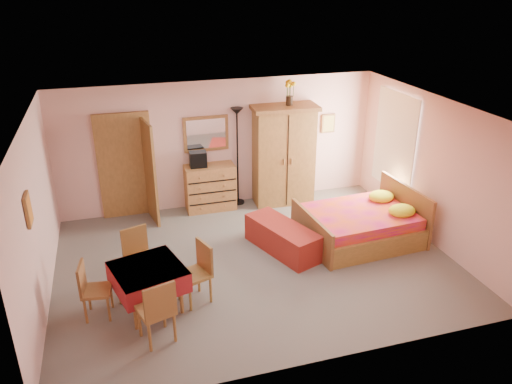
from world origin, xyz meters
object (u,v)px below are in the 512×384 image
object	(u,v)px
floor_lamp	(238,157)
bench	(282,238)
chair_north	(141,258)
chair_east	(194,274)
stereo	(198,159)
chair_west	(97,290)
chair_south	(156,309)
wall_mirror	(206,134)
sunflower_vase	(290,93)
chest_of_drawers	(210,187)
wardrobe	(284,155)
bed	(359,217)
dining_table	(149,288)

from	to	relation	value
floor_lamp	bench	size ratio (longest dim) A/B	1.38
chair_north	chair_east	distance (m)	0.98
stereo	chair_west	bearing A→B (deg)	-123.76
floor_lamp	chair_east	distance (m)	3.55
bench	chair_south	size ratio (longest dim) A/B	1.57
wall_mirror	sunflower_vase	bearing A→B (deg)	-11.23
chest_of_drawers	sunflower_vase	xyz separation A→B (m)	(1.64, -0.08, 1.86)
wardrobe	chair_east	size ratio (longest dim) A/B	2.25
sunflower_vase	bench	bearing A→B (deg)	-112.01
chair_north	wall_mirror	bearing A→B (deg)	-140.16
chair_north	floor_lamp	bearing A→B (deg)	-150.20
wall_mirror	wardrobe	world-z (taller)	wardrobe
bed	chair_north	distance (m)	3.90
stereo	chair_north	distance (m)	2.84
chair_south	chest_of_drawers	bearing A→B (deg)	51.52
dining_table	chair_south	world-z (taller)	chair_south
chair_south	dining_table	bearing A→B (deg)	75.09
bed	chair_south	size ratio (longest dim) A/B	2.13
chest_of_drawers	stereo	size ratio (longest dim) A/B	3.00
chair_east	bed	bearing A→B (deg)	-92.55
wardrobe	sunflower_vase	bearing A→B (deg)	9.31
chest_of_drawers	chair_north	distance (m)	2.87
bed	chair_east	world-z (taller)	bed
chest_of_drawers	chair_east	xyz separation A→B (m)	(-0.88, -3.07, -0.01)
chair_south	chair_north	bearing A→B (deg)	76.70
floor_lamp	dining_table	xyz separation A→B (m)	(-2.14, -3.16, -0.68)
chair_west	chair_east	bearing A→B (deg)	96.56
floor_lamp	bed	distance (m)	2.81
sunflower_vase	dining_table	distance (m)	4.78
wardrobe	bench	distance (m)	2.22
floor_lamp	sunflower_vase	distance (m)	1.67
stereo	chair_north	world-z (taller)	stereo
wall_mirror	dining_table	xyz separation A→B (m)	(-1.53, -3.27, -1.21)
stereo	dining_table	bearing A→B (deg)	-113.09
stereo	dining_table	size ratio (longest dim) A/B	0.36
wardrobe	stereo	bearing A→B (deg)	179.76
dining_table	chair_north	distance (m)	0.68
dining_table	chest_of_drawers	bearing A→B (deg)	63.48
dining_table	chair_north	world-z (taller)	chair_north
stereo	bed	xyz separation A→B (m)	(2.52, -2.08, -0.64)
floor_lamp	chest_of_drawers	bearing A→B (deg)	-170.63
chest_of_drawers	bed	size ratio (longest dim) A/B	0.50
chest_of_drawers	dining_table	xyz separation A→B (m)	(-1.53, -3.06, -0.13)
floor_lamp	bench	bearing A→B (deg)	-83.72
dining_table	stereo	bearing A→B (deg)	66.91
wall_mirror	sunflower_vase	xyz separation A→B (m)	(1.64, -0.29, 0.78)
wall_mirror	floor_lamp	bearing A→B (deg)	-11.16
floor_lamp	chair_east	xyz separation A→B (m)	(-1.49, -3.17, -0.56)
chair_south	chair_west	world-z (taller)	chair_south
bed	bench	size ratio (longest dim) A/B	1.35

